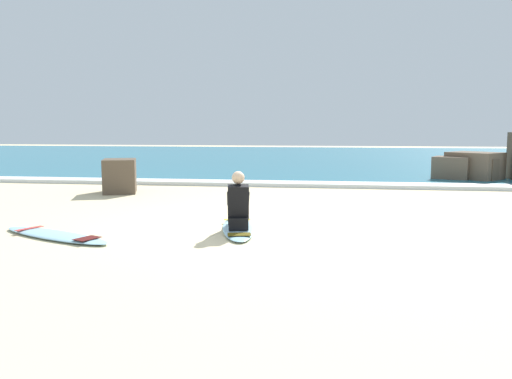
% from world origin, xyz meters
% --- Properties ---
extents(ground_plane, '(80.00, 80.00, 0.00)m').
position_xyz_m(ground_plane, '(0.00, 0.00, 0.00)').
color(ground_plane, beige).
extents(sea, '(80.00, 28.00, 0.10)m').
position_xyz_m(sea, '(0.00, 20.01, 0.05)').
color(sea, teal).
rests_on(sea, ground).
extents(breaking_foam, '(80.00, 0.90, 0.11)m').
position_xyz_m(breaking_foam, '(0.00, 6.31, 0.06)').
color(breaking_foam, white).
rests_on(breaking_foam, ground).
extents(surfboard_main, '(0.96, 2.21, 0.08)m').
position_xyz_m(surfboard_main, '(-0.27, -0.42, 0.04)').
color(surfboard_main, '#9ED1E5').
rests_on(surfboard_main, ground).
extents(surfer_seated, '(0.46, 0.75, 0.95)m').
position_xyz_m(surfer_seated, '(-0.23, -0.59, 0.44)').
color(surfer_seated, black).
rests_on(surfer_seated, surfboard_main).
extents(surfboard_spare_near, '(2.39, 1.44, 0.08)m').
position_xyz_m(surfboard_spare_near, '(-3.03, -1.40, 0.04)').
color(surfboard_spare_near, '#9ED1E5').
rests_on(surfboard_spare_near, ground).
extents(rock_outcrop_distant, '(3.73, 1.87, 1.58)m').
position_xyz_m(rock_outcrop_distant, '(6.40, 8.33, 0.57)').
color(rock_outcrop_distant, brown).
rests_on(rock_outcrop_distant, ground).
extents(shoreline_rock, '(1.12, 1.26, 0.90)m').
position_xyz_m(shoreline_rock, '(-4.28, 4.04, 0.45)').
color(shoreline_rock, brown).
rests_on(shoreline_rock, ground).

